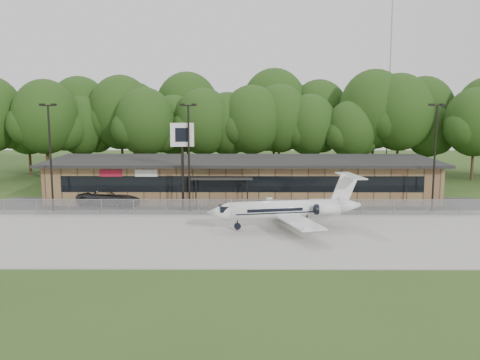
{
  "coord_description": "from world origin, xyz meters",
  "views": [
    {
      "loc": [
        0.06,
        -33.25,
        10.53
      ],
      "look_at": [
        -0.19,
        12.0,
        3.76
      ],
      "focal_mm": 40.0,
      "sensor_mm": 36.0,
      "label": 1
    }
  ],
  "objects_px": {
    "suv": "(111,197)",
    "pole_sign": "(182,144)",
    "terminal": "(242,178)",
    "business_jet": "(289,210)"
  },
  "relations": [
    {
      "from": "business_jet",
      "to": "terminal",
      "type": "bearing_deg",
      "value": 94.55
    },
    {
      "from": "terminal",
      "to": "business_jet",
      "type": "distance_m",
      "value": 14.59
    },
    {
      "from": "terminal",
      "to": "pole_sign",
      "type": "bearing_deg",
      "value": -128.27
    },
    {
      "from": "suv",
      "to": "pole_sign",
      "type": "xyz_separation_m",
      "value": [
        7.61,
        -2.79,
        5.54
      ]
    },
    {
      "from": "suv",
      "to": "business_jet",
      "type": "bearing_deg",
      "value": -109.05
    },
    {
      "from": "business_jet",
      "to": "suv",
      "type": "xyz_separation_m",
      "value": [
        -17.15,
        9.68,
        -0.69
      ]
    },
    {
      "from": "terminal",
      "to": "suv",
      "type": "height_order",
      "value": "terminal"
    },
    {
      "from": "terminal",
      "to": "suv",
      "type": "relative_size",
      "value": 6.31
    },
    {
      "from": "suv",
      "to": "pole_sign",
      "type": "relative_size",
      "value": 0.77
    },
    {
      "from": "terminal",
      "to": "business_jet",
      "type": "height_order",
      "value": "business_jet"
    }
  ]
}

